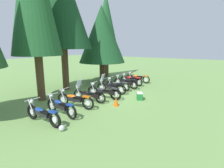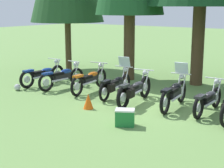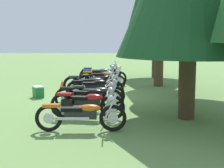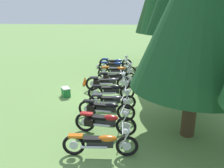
# 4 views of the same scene
# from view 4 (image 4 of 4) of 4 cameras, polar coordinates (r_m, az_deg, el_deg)

# --- Properties ---
(ground_plane) EXTENTS (80.00, 80.00, 0.00)m
(ground_plane) POSITION_cam_4_polar(r_m,az_deg,el_deg) (12.55, -0.23, -2.46)
(ground_plane) COLOR #6B934C
(motorcycle_0) EXTENTS (0.76, 2.34, 1.01)m
(motorcycle_0) POSITION_cam_4_polar(r_m,az_deg,el_deg) (17.33, 0.85, 5.09)
(motorcycle_0) COLOR black
(motorcycle_0) RESTS_ON ground_plane
(motorcycle_1) EXTENTS (0.65, 2.26, 1.01)m
(motorcycle_1) POSITION_cam_4_polar(r_m,az_deg,el_deg) (16.30, 0.72, 4.25)
(motorcycle_1) COLOR black
(motorcycle_1) RESTS_ON ground_plane
(motorcycle_2) EXTENTS (0.77, 2.41, 1.02)m
(motorcycle_2) POSITION_cam_4_polar(r_m,az_deg,el_deg) (15.12, 1.32, 3.13)
(motorcycle_2) COLOR black
(motorcycle_2) RESTS_ON ground_plane
(motorcycle_3) EXTENTS (0.77, 2.27, 1.35)m
(motorcycle_3) POSITION_cam_4_polar(r_m,az_deg,el_deg) (13.96, 0.87, 1.75)
(motorcycle_3) COLOR black
(motorcycle_3) RESTS_ON ground_plane
(motorcycle_4) EXTENTS (0.78, 2.44, 1.04)m
(motorcycle_4) POSITION_cam_4_polar(r_m,az_deg,el_deg) (12.98, -1.09, 0.43)
(motorcycle_4) COLOR black
(motorcycle_4) RESTS_ON ground_plane
(motorcycle_5) EXTENTS (0.68, 2.28, 1.38)m
(motorcycle_5) POSITION_cam_4_polar(r_m,az_deg,el_deg) (11.73, -0.01, -1.44)
(motorcycle_5) COLOR black
(motorcycle_5) RESTS_ON ground_plane
(motorcycle_6) EXTENTS (0.68, 2.12, 0.99)m
(motorcycle_6) POSITION_cam_4_polar(r_m,az_deg,el_deg) (10.75, 0.08, -3.80)
(motorcycle_6) COLOR black
(motorcycle_6) RESTS_ON ground_plane
(motorcycle_7) EXTENTS (0.78, 2.35, 1.03)m
(motorcycle_7) POSITION_cam_4_polar(r_m,az_deg,el_deg) (9.82, -1.60, -5.82)
(motorcycle_7) COLOR black
(motorcycle_7) RESTS_ON ground_plane
(motorcycle_8) EXTENTS (0.78, 2.26, 1.03)m
(motorcycle_8) POSITION_cam_4_polar(r_m,az_deg,el_deg) (8.79, -1.86, -8.87)
(motorcycle_8) COLOR black
(motorcycle_8) RESTS_ON ground_plane
(motorcycle_9) EXTENTS (0.77, 2.35, 1.00)m
(motorcycle_9) POSITION_cam_4_polar(r_m,az_deg,el_deg) (7.65, -2.66, -13.69)
(motorcycle_9) COLOR black
(motorcycle_9) RESTS_ON ground_plane
(pine_tree_3) EXTENTS (4.22, 4.22, 6.89)m
(pine_tree_3) POSITION_cam_4_polar(r_m,az_deg,el_deg) (8.17, 20.25, 16.30)
(pine_tree_3) COLOR #42301E
(pine_tree_3) RESTS_ON ground_plane
(picnic_cooler) EXTENTS (0.62, 0.56, 0.46)m
(picnic_cooler) POSITION_cam_4_polar(r_m,az_deg,el_deg) (12.45, -10.82, -1.84)
(picnic_cooler) COLOR #1E7233
(picnic_cooler) RESTS_ON ground_plane
(traffic_cone) EXTENTS (0.32, 0.32, 0.48)m
(traffic_cone) POSITION_cam_4_polar(r_m,az_deg,el_deg) (14.01, -6.38, 0.76)
(traffic_cone) COLOR #EA590F
(traffic_cone) RESTS_ON ground_plane
(dropped_helmet) EXTENTS (0.25, 0.25, 0.25)m
(dropped_helmet) POSITION_cam_4_polar(r_m,az_deg,el_deg) (17.59, -3.29, 4.21)
(dropped_helmet) COLOR silver
(dropped_helmet) RESTS_ON ground_plane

